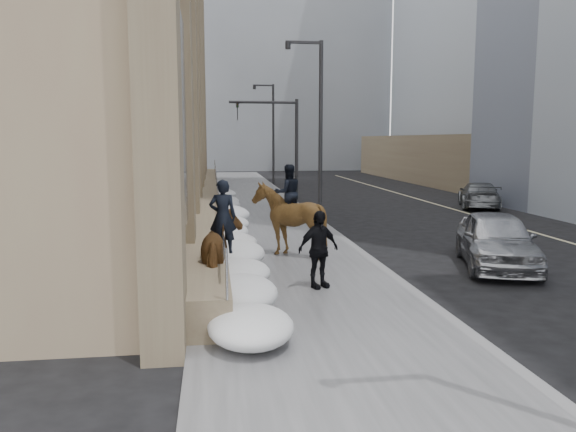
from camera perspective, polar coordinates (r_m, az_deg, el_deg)
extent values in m
plane|color=black|center=(12.08, 2.29, -9.67)|extent=(140.00, 140.00, 0.00)
cube|color=#4E4E51|center=(21.73, -2.26, -1.67)|extent=(5.00, 80.00, 0.12)
cube|color=slate|center=(22.13, 4.51, -1.52)|extent=(0.24, 80.00, 0.12)
cube|color=#BFB78C|center=(25.00, 22.46, -1.15)|extent=(0.15, 70.00, 0.01)
cube|color=#90775E|center=(31.98, -14.10, 17.22)|extent=(5.00, 44.00, 18.00)
cube|color=brown|center=(31.51, -8.07, 1.90)|extent=(1.10, 44.00, 0.90)
cylinder|color=silver|center=(31.43, -7.28, 3.55)|extent=(0.06, 42.00, 0.06)
cube|color=brown|center=(21.83, -10.31, 19.48)|extent=(0.70, 1.20, 16.20)
cube|color=black|center=(24.36, -9.40, 8.55)|extent=(0.20, 2.20, 4.50)
cube|color=slate|center=(72.35, -2.93, 15.99)|extent=(30.00, 12.00, 28.00)
cube|color=gray|center=(83.69, -10.60, 11.99)|extent=(24.00, 12.00, 20.00)
cylinder|color=#2D2D30|center=(25.82, 3.33, 8.59)|extent=(0.18, 0.18, 8.00)
cube|color=#2D2D30|center=(26.03, 1.59, 17.22)|extent=(1.60, 0.15, 0.12)
cylinder|color=#2D2D30|center=(25.91, -0.01, 16.93)|extent=(0.24, 0.24, 0.30)
cylinder|color=#2D2D30|center=(45.61, -1.50, 8.23)|extent=(0.18, 0.18, 8.00)
cube|color=#2D2D30|center=(45.73, -2.54, 13.11)|extent=(1.60, 0.15, 0.12)
cylinder|color=#2D2D30|center=(45.66, -3.44, 12.93)|extent=(0.24, 0.24, 0.30)
cylinder|color=#2D2D30|center=(33.73, 0.89, 6.70)|extent=(0.20, 0.20, 6.00)
cylinder|color=#2D2D30|center=(33.55, -2.55, 11.47)|extent=(4.00, 0.16, 0.16)
imported|color=black|center=(33.42, -5.15, 10.60)|extent=(0.18, 0.22, 1.10)
ellipsoid|color=white|center=(11.79, -4.72, -7.80)|extent=(1.50, 2.10, 0.68)
ellipsoid|color=white|center=(15.68, -5.30, -3.82)|extent=(1.60, 2.20, 0.72)
ellipsoid|color=white|center=(19.61, -6.08, -1.61)|extent=(1.40, 2.00, 0.64)
ellipsoid|color=white|center=(23.56, -6.00, 0.11)|extent=(1.70, 2.30, 0.76)
ellipsoid|color=white|center=(27.54, -6.45, 1.10)|extent=(1.50, 2.10, 0.66)
imported|color=#523418|center=(13.10, -6.62, -3.63)|extent=(1.04, 2.20, 1.84)
imported|color=black|center=(13.12, -6.69, -0.05)|extent=(0.64, 0.43, 1.73)
imported|color=#3C2811|center=(16.93, 0.05, -0.34)|extent=(2.14, 2.31, 2.22)
imported|color=black|center=(16.99, -0.02, 2.37)|extent=(0.94, 0.80, 1.72)
imported|color=black|center=(13.31, 3.10, -3.40)|extent=(1.17, 0.83, 1.85)
imported|color=#A1A2A8|center=(17.01, 20.41, -2.26)|extent=(3.24, 5.06, 1.60)
imported|color=slate|center=(31.59, 18.83, 2.02)|extent=(3.54, 5.15, 1.39)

